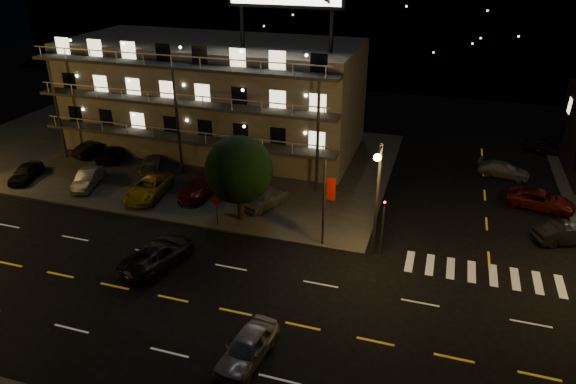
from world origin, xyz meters
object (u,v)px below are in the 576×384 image
(side_car_0, at_px, (567,233))
(lot_car_4, at_px, (265,198))
(lot_car_7, at_px, (151,162))
(tree, at_px, (238,171))
(road_car_west, at_px, (159,254))
(lot_car_2, at_px, (149,188))
(road_car_east, at_px, (247,348))

(side_car_0, bearing_deg, lot_car_4, 70.66)
(lot_car_7, relative_size, side_car_0, 0.95)
(tree, bearing_deg, road_car_west, -112.02)
(lot_car_2, bearing_deg, lot_car_7, 113.84)
(lot_car_4, distance_m, road_car_east, 16.31)
(lot_car_4, height_order, road_car_east, lot_car_4)
(lot_car_7, bearing_deg, road_car_east, 110.33)
(lot_car_2, relative_size, side_car_0, 1.19)
(lot_car_4, xyz_separation_m, side_car_0, (21.76, 1.43, -0.12))
(lot_car_7, bearing_deg, road_car_west, 101.70)
(road_car_east, bearing_deg, lot_car_7, 138.66)
(lot_car_4, bearing_deg, lot_car_7, -172.35)
(road_car_west, bearing_deg, road_car_east, 156.39)
(road_car_east, bearing_deg, road_car_west, 151.45)
(tree, xyz_separation_m, lot_car_2, (-8.54, 1.24, -3.12))
(lot_car_7, xyz_separation_m, road_car_east, (17.12, -19.44, -0.01))
(side_car_0, distance_m, road_car_east, 24.18)
(lot_car_7, bearing_deg, lot_car_2, 98.36)
(road_car_west, bearing_deg, tree, -99.79)
(road_car_west, bearing_deg, side_car_0, -144.96)
(lot_car_2, bearing_deg, road_car_east, -50.87)
(lot_car_2, relative_size, road_car_west, 0.98)
(lot_car_7, xyz_separation_m, road_car_west, (8.50, -13.21, -0.01))
(tree, bearing_deg, road_car_east, -66.39)
(lot_car_7, relative_size, road_car_west, 0.78)
(tree, distance_m, lot_car_4, 4.13)
(tree, height_order, lot_car_7, tree)
(lot_car_4, distance_m, road_car_west, 10.22)
(lot_car_4, relative_size, lot_car_7, 0.97)
(lot_car_2, relative_size, lot_car_7, 1.25)
(tree, relative_size, lot_car_7, 1.53)
(side_car_0, xyz_separation_m, road_car_east, (-17.13, -17.06, 0.02))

